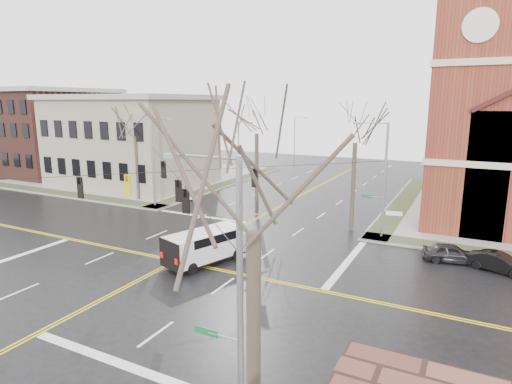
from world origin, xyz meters
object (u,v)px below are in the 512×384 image
at_px(streetlight_north_a, 240,149).
at_px(parked_car_b, 499,263).
at_px(signal_pole_nw, 154,159).
at_px(cargo_van, 208,244).
at_px(parked_car_a, 451,253).
at_px(tree_nw_near, 257,128).
at_px(tree_se, 253,212).
at_px(signal_pole_se, 235,291).
at_px(streetlight_north_b, 295,138).
at_px(signal_pole_ne, 383,177).
at_px(tree_ne, 355,137).
at_px(tree_nw_far, 135,132).

distance_m(streetlight_north_a, parked_car_b, 36.51).
relative_size(signal_pole_nw, cargo_van, 1.47).
distance_m(parked_car_a, tree_nw_near, 19.66).
relative_size(parked_car_b, tree_se, 0.33).
xyz_separation_m(signal_pole_se, streetlight_north_a, (-21.97, 39.50, -0.48)).
distance_m(streetlight_north_b, tree_nw_near, 36.16).
relative_size(streetlight_north_b, parked_car_b, 2.15).
height_order(signal_pole_se, parked_car_a, signal_pole_se).
relative_size(signal_pole_ne, parked_car_a, 2.43).
height_order(cargo_van, tree_ne, tree_ne).
bearing_deg(signal_pole_nw, signal_pole_se, -45.45).
height_order(signal_pole_ne, signal_pole_nw, same).
xyz_separation_m(tree_nw_near, tree_se, (13.67, -26.99, -0.11)).
distance_m(signal_pole_nw, streetlight_north_a, 16.52).
bearing_deg(signal_pole_ne, signal_pole_nw, 180.00).
height_order(signal_pole_nw, tree_ne, tree_ne).
bearing_deg(signal_pole_se, tree_ne, 96.12).
xyz_separation_m(parked_car_a, tree_ne, (-8.03, 4.53, 7.18)).
relative_size(signal_pole_nw, tree_se, 0.80).
bearing_deg(parked_car_b, parked_car_a, 99.17).
distance_m(cargo_van, tree_nw_far, 21.80).
xyz_separation_m(signal_pole_ne, parked_car_b, (8.23, -3.64, -4.34)).
height_order(streetlight_north_a, tree_nw_near, tree_nw_near).
xyz_separation_m(signal_pole_nw, parked_car_b, (30.87, -3.64, -4.34)).
xyz_separation_m(cargo_van, tree_nw_far, (-17.06, 12.06, 6.22)).
relative_size(streetlight_north_b, parked_car_a, 2.16).
bearing_deg(cargo_van, streetlight_north_a, 133.96).
xyz_separation_m(streetlight_north_b, parked_car_a, (27.39, -39.64, -3.84)).
relative_size(parked_car_b, tree_nw_near, 0.33).
distance_m(signal_pole_ne, tree_nw_near, 12.57).
bearing_deg(tree_ne, tree_se, -80.73).
height_order(signal_pole_se, streetlight_north_b, signal_pole_se).
height_order(streetlight_north_a, streetlight_north_b, same).
bearing_deg(signal_pole_se, tree_se, -50.08).
relative_size(parked_car_a, tree_se, 0.33).
bearing_deg(tree_nw_near, cargo_van, -77.74).
height_order(tree_nw_near, tree_ne, tree_nw_near).
bearing_deg(tree_ne, parked_car_a, -29.45).
xyz_separation_m(tree_nw_near, tree_ne, (9.36, -0.57, -0.45)).
height_order(cargo_van, tree_nw_near, tree_nw_near).
distance_m(tree_nw_far, tree_se, 38.56).
height_order(streetlight_north_b, tree_nw_near, tree_nw_near).
relative_size(parked_car_b, tree_nw_far, 0.36).
relative_size(parked_car_a, tree_ne, 0.34).
relative_size(cargo_van, parked_car_a, 1.65).
relative_size(signal_pole_ne, streetlight_north_b, 1.12).
xyz_separation_m(signal_pole_se, tree_ne, (-2.61, 24.39, 2.86)).
distance_m(signal_pole_nw, signal_pole_se, 32.28).
bearing_deg(parked_car_b, cargo_van, 130.88).
bearing_deg(parked_car_b, streetlight_north_b, 56.14).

